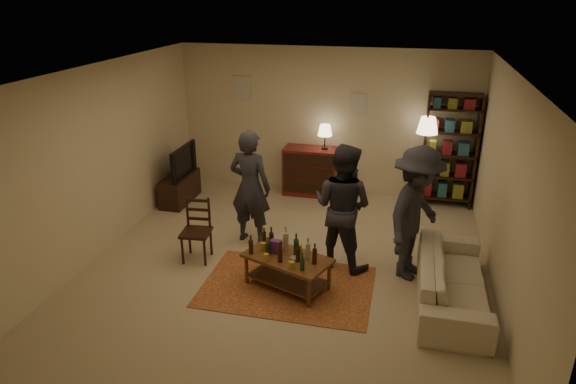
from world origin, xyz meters
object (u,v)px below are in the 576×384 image
(dining_chair, at_px, (197,227))
(person_by_sofa, at_px, (416,214))
(coffee_table, at_px, (287,260))
(dresser, at_px, (311,170))
(bookshelf, at_px, (450,149))
(person_left, at_px, (250,187))
(floor_lamp, at_px, (427,132))
(sofa, at_px, (452,279))
(tv_stand, at_px, (180,181))
(person_right, at_px, (342,207))

(dining_chair, relative_size, person_by_sofa, 0.51)
(coffee_table, bearing_deg, dresser, 95.56)
(bookshelf, relative_size, person_left, 1.14)
(floor_lamp, xyz_separation_m, sofa, (0.37, -3.05, -1.06))
(dresser, bearing_deg, coffee_table, -84.44)
(coffee_table, relative_size, person_left, 0.70)
(sofa, bearing_deg, dining_chair, 85.09)
(dining_chair, height_order, sofa, dining_chair)
(dining_chair, distance_m, bookshelf, 4.60)
(dining_chair, height_order, floor_lamp, floor_lamp)
(coffee_table, bearing_deg, tv_stand, 137.44)
(bookshelf, xyz_separation_m, person_left, (-2.96, -2.17, -0.15))
(person_right, bearing_deg, sofa, 178.62)
(tv_stand, bearing_deg, person_left, -34.63)
(tv_stand, xyz_separation_m, floor_lamp, (4.28, 0.85, 0.98))
(person_right, xyz_separation_m, person_by_sofa, (0.97, -0.07, 0.03))
(tv_stand, xyz_separation_m, dresser, (2.25, 0.91, 0.09))
(person_left, bearing_deg, coffee_table, 133.92)
(person_by_sofa, bearing_deg, person_right, 108.95)
(sofa, relative_size, person_left, 1.18)
(tv_stand, distance_m, bookshelf, 4.84)
(bookshelf, bearing_deg, tv_stand, -168.20)
(dining_chair, xyz_separation_m, person_left, (0.59, 0.71, 0.40))
(tv_stand, xyz_separation_m, bookshelf, (4.69, 0.98, 0.65))
(tv_stand, relative_size, dresser, 0.78)
(dresser, xyz_separation_m, bookshelf, (2.44, 0.07, 0.56))
(dresser, relative_size, person_right, 0.77)
(tv_stand, bearing_deg, dining_chair, -58.95)
(coffee_table, height_order, person_right, person_right)
(bookshelf, distance_m, person_left, 3.68)
(person_left, relative_size, person_right, 1.00)
(dining_chair, distance_m, person_by_sofa, 3.04)
(dining_chair, xyz_separation_m, sofa, (3.50, -0.30, -0.18))
(coffee_table, distance_m, person_by_sofa, 1.79)
(person_right, bearing_deg, bookshelf, -99.86)
(tv_stand, xyz_separation_m, person_right, (3.17, -1.61, 0.50))
(dining_chair, height_order, dresser, dresser)
(dining_chair, bearing_deg, dresser, 62.83)
(floor_lamp, xyz_separation_m, person_left, (-2.55, -2.04, -0.48))
(dresser, bearing_deg, sofa, -52.46)
(tv_stand, bearing_deg, person_by_sofa, -22.06)
(bookshelf, distance_m, person_right, 3.00)
(bookshelf, distance_m, floor_lamp, 0.55)
(dresser, distance_m, person_by_sofa, 3.24)
(tv_stand, bearing_deg, sofa, -25.34)
(dresser, distance_m, floor_lamp, 2.21)
(coffee_table, bearing_deg, person_left, 125.82)
(coffee_table, height_order, dining_chair, dining_chair)
(sofa, xyz_separation_m, person_by_sofa, (-0.50, 0.52, 0.61))
(coffee_table, bearing_deg, person_right, 51.29)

